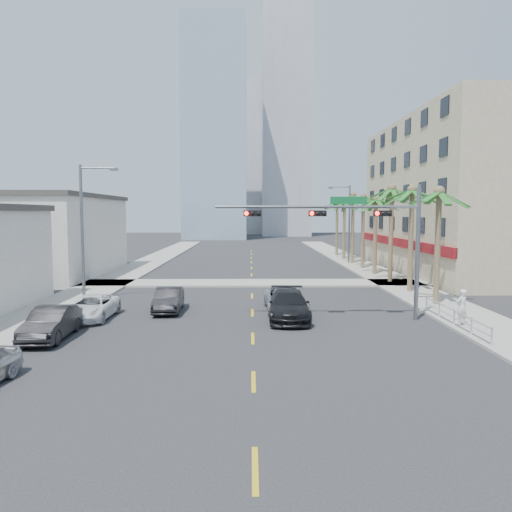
{
  "coord_description": "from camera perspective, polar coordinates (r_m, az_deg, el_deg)",
  "views": [
    {
      "loc": [
        -0.1,
        -18.96,
        5.88
      ],
      "look_at": [
        0.2,
        8.47,
        3.5
      ],
      "focal_mm": 35.0,
      "sensor_mm": 36.0,
      "label": 1
    }
  ],
  "objects": [
    {
      "name": "car_parked_far",
      "position": [
        29.24,
        -18.27,
        -5.58
      ],
      "size": [
        2.25,
        4.75,
        1.31
      ],
      "primitive_type": "imported",
      "rotation": [
        0.0,
        0.0,
        -0.02
      ],
      "color": "white",
      "rests_on": "ground"
    },
    {
      "name": "palm_tree_6",
      "position": [
        63.26,
        10.08,
        5.97
      ],
      "size": [
        4.8,
        4.8,
        7.8
      ],
      "color": "brown",
      "rests_on": "ground"
    },
    {
      "name": "sidewalk_cross",
      "position": [
        41.37,
        -0.49,
        -3.11
      ],
      "size": [
        80.0,
        4.0,
        0.15
      ],
      "primitive_type": "cube",
      "color": "gray",
      "rests_on": "ground"
    },
    {
      "name": "tower_far_center",
      "position": [
        144.78,
        -1.81,
        10.96
      ],
      "size": [
        16.0,
        16.0,
        42.0
      ],
      "primitive_type": "cube",
      "color": "#ADADB2",
      "rests_on": "ground"
    },
    {
      "name": "building_right",
      "position": [
        53.74,
        23.79,
        6.26
      ],
      "size": [
        15.25,
        28.0,
        15.0
      ],
      "color": "tan",
      "rests_on": "ground"
    },
    {
      "name": "car_parked_mid",
      "position": [
        25.29,
        -22.37,
        -7.13
      ],
      "size": [
        1.71,
        4.58,
        1.49
      ],
      "primitive_type": "imported",
      "rotation": [
        0.0,
        0.0,
        0.03
      ],
      "color": "black",
      "rests_on": "ground"
    },
    {
      "name": "palm_tree_5",
      "position": [
        58.18,
        11.05,
        6.74
      ],
      "size": [
        4.8,
        4.8,
        8.52
      ],
      "color": "brown",
      "rests_on": "ground"
    },
    {
      "name": "pedestrian",
      "position": [
        27.66,
        22.46,
        -5.42
      ],
      "size": [
        0.8,
        0.71,
        1.85
      ],
      "primitive_type": "imported",
      "rotation": [
        0.0,
        0.0,
        3.64
      ],
      "color": "silver",
      "rests_on": "sidewalk_right"
    },
    {
      "name": "car_lane_center",
      "position": [
        30.04,
        3.4,
        -4.95
      ],
      "size": [
        2.53,
        5.21,
        1.43
      ],
      "primitive_type": "imported",
      "rotation": [
        0.0,
        0.0,
        0.03
      ],
      "color": "silver",
      "rests_on": "ground"
    },
    {
      "name": "palm_tree_2",
      "position": [
        43.02,
        15.28,
        7.32
      ],
      "size": [
        4.8,
        4.8,
        8.52
      ],
      "color": "brown",
      "rests_on": "ground"
    },
    {
      "name": "palm_tree_3",
      "position": [
        48.02,
        13.55,
        6.26
      ],
      "size": [
        4.8,
        4.8,
        7.8
      ],
      "color": "brown",
      "rests_on": "ground"
    },
    {
      "name": "palm_tree_7",
      "position": [
        68.38,
        9.27,
        6.2
      ],
      "size": [
        4.8,
        4.8,
        8.16
      ],
      "color": "brown",
      "rests_on": "ground"
    },
    {
      "name": "car_lane_right",
      "position": [
        27.66,
        3.75,
        -5.66
      ],
      "size": [
        2.37,
        5.49,
        1.58
      ],
      "primitive_type": "imported",
      "rotation": [
        0.0,
        0.0,
        -0.03
      ],
      "color": "black",
      "rests_on": "ground"
    },
    {
      "name": "palm_tree_1",
      "position": [
        38.04,
        17.42,
        7.07
      ],
      "size": [
        4.8,
        4.8,
        8.16
      ],
      "color": "brown",
      "rests_on": "ground"
    },
    {
      "name": "streetlight_left",
      "position": [
        34.72,
        -18.95,
        3.33
      ],
      "size": [
        2.55,
        0.25,
        9.0
      ],
      "color": "slate",
      "rests_on": "ground"
    },
    {
      "name": "ground",
      "position": [
        19.85,
        -0.32,
        -12.27
      ],
      "size": [
        260.0,
        260.0,
        0.0
      ],
      "primitive_type": "plane",
      "color": "#262628",
      "rests_on": "ground"
    },
    {
      "name": "guardrail",
      "position": [
        27.54,
        21.71,
        -6.3
      ],
      "size": [
        0.08,
        8.08,
        1.0
      ],
      "color": "silver",
      "rests_on": "ground"
    },
    {
      "name": "building_left_far",
      "position": [
        50.86,
        -23.07,
        2.0
      ],
      "size": [
        11.0,
        18.0,
        7.2
      ],
      "primitive_type": "cube",
      "color": "beige",
      "rests_on": "ground"
    },
    {
      "name": "palm_tree_0",
      "position": [
        33.12,
        20.2,
        6.74
      ],
      "size": [
        4.8,
        4.8,
        7.8
      ],
      "color": "brown",
      "rests_on": "ground"
    },
    {
      "name": "streetlight_right",
      "position": [
        58.04,
        10.42,
        4.07
      ],
      "size": [
        2.55,
        0.25,
        9.0
      ],
      "color": "slate",
      "rests_on": "ground"
    },
    {
      "name": "sidewalk_right",
      "position": [
        41.21,
        16.48,
        -3.34
      ],
      "size": [
        4.0,
        120.0,
        0.15
      ],
      "primitive_type": "cube",
      "color": "gray",
      "rests_on": "ground"
    },
    {
      "name": "tower_far_right",
      "position": [
        131.51,
        3.47,
        15.52
      ],
      "size": [
        12.0,
        12.0,
        60.0
      ],
      "primitive_type": "cube",
      "color": "#ADADB2",
      "rests_on": "ground"
    },
    {
      "name": "traffic_signal_mast",
      "position": [
        27.56,
        11.72,
        3.16
      ],
      "size": [
        11.12,
        0.54,
        7.2
      ],
      "color": "slate",
      "rests_on": "ground"
    },
    {
      "name": "sidewalk_left",
      "position": [
        41.15,
        -17.47,
        -3.38
      ],
      "size": [
        4.0,
        120.0,
        0.15
      ],
      "primitive_type": "cube",
      "color": "gray",
      "rests_on": "ground"
    },
    {
      "name": "palm_tree_4",
      "position": [
        53.09,
        12.18,
        6.52
      ],
      "size": [
        4.8,
        4.8,
        8.16
      ],
      "color": "brown",
      "rests_on": "ground"
    },
    {
      "name": "tower_far_left",
      "position": [
        115.66,
        -4.68,
        13.96
      ],
      "size": [
        14.0,
        14.0,
        48.0
      ],
      "primitive_type": "cube",
      "color": "#99B2C6",
      "rests_on": "ground"
    },
    {
      "name": "car_lane_left",
      "position": [
        30.3,
        -9.96,
        -4.95
      ],
      "size": [
        1.65,
        4.33,
        1.41
      ],
      "primitive_type": "imported",
      "rotation": [
        0.0,
        0.0,
        0.04
      ],
      "color": "black",
      "rests_on": "ground"
    }
  ]
}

